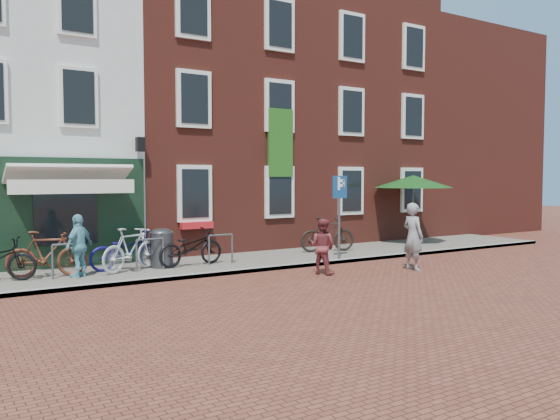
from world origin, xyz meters
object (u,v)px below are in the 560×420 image
litter_bin (162,246)px  cafe_person (79,246)px  parasol (413,179)px  bicycle_2 (127,250)px  bicycle_4 (191,247)px  woman (413,236)px  bicycle_3 (131,249)px  bicycle_5 (328,234)px  parking_sign (339,202)px  boy (323,246)px  bicycle_1 (47,254)px

litter_bin → cafe_person: 2.23m
parasol → cafe_person: 11.87m
parasol → bicycle_2: (-10.46, -0.24, -1.82)m
parasol → bicycle_4: bearing=-176.4°
woman → cafe_person: bearing=69.2°
woman → bicycle_3: woman is taller
bicycle_3 → bicycle_4: size_ratio=0.97×
bicycle_3 → bicycle_5: same height
bicycle_4 → parasol: bearing=-94.5°
parking_sign → woman: parking_sign is taller
parasol → cafe_person: (-11.75, -0.74, -1.56)m
bicycle_4 → boy: bearing=-141.9°
boy → bicycle_3: 4.87m
woman → bicycle_4: bearing=57.4°
parking_sign → bicycle_4: size_ratio=1.27×
parking_sign → bicycle_2: parking_sign is taller
litter_bin → bicycle_3: bearing=-168.1°
bicycle_4 → parking_sign: bearing=-112.7°
bicycle_2 → bicycle_3: 0.30m
bicycle_1 → boy: bearing=-98.1°
cafe_person → bicycle_5: bearing=144.2°
boy → cafe_person: bearing=44.6°
bicycle_1 → bicycle_2: (1.95, 0.13, -0.06)m
litter_bin → boy: boy is taller
parasol → bicycle_1: 12.54m
litter_bin → bicycle_2: size_ratio=0.58×
bicycle_1 → bicycle_2: size_ratio=0.97×
bicycle_4 → bicycle_3: bearing=81.3°
bicycle_5 → bicycle_1: bearing=104.6°
parking_sign → cafe_person: (-7.12, 0.90, -0.91)m
boy → bicycle_5: (2.27, 2.81, -0.06)m
woman → boy: bearing=73.0°
woman → bicycle_2: 7.54m
boy → bicycle_3: size_ratio=0.77×
parasol → parking_sign: bearing=-160.5°
litter_bin → boy: bearing=-38.7°
bicycle_1 → bicycle_2: bicycle_1 is taller
bicycle_1 → bicycle_4: 3.60m
bicycle_1 → bicycle_5: 8.44m
litter_bin → bicycle_4: bearing=-15.1°
parasol → bicycle_5: size_ratio=1.50×
bicycle_3 → bicycle_5: size_ratio=1.00×
litter_bin → woman: (5.76, -3.41, 0.23)m
woman → boy: 2.56m
bicycle_2 → bicycle_5: 6.49m
cafe_person → bicycle_4: cafe_person is taller
parasol → bicycle_3: (-10.43, -0.54, -1.76)m
parasol → bicycle_5: 4.35m
bicycle_4 → cafe_person: bearing=85.5°
cafe_person → bicycle_5: (7.77, 0.54, -0.20)m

